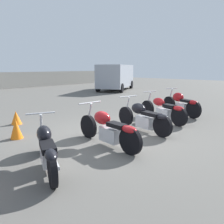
{
  "coord_description": "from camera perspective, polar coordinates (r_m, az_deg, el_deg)",
  "views": [
    {
      "loc": [
        -4.45,
        -3.94,
        1.88
      ],
      "look_at": [
        0.0,
        0.07,
        0.65
      ],
      "focal_mm": 35.0,
      "sensor_mm": 36.0,
      "label": 1
    }
  ],
  "objects": [
    {
      "name": "motorcycle_slot_5",
      "position": [
        9.1,
        17.6,
        2.09
      ],
      "size": [
        0.9,
        1.92,
        1.04
      ],
      "rotation": [
        0.0,
        0.0,
        -0.37
      ],
      "color": "black",
      "rests_on": "ground_plane"
    },
    {
      "name": "parked_van",
      "position": [
        18.54,
        1.05,
        9.35
      ],
      "size": [
        5.22,
        3.87,
        2.09
      ],
      "rotation": [
        0.0,
        0.0,
        -1.13
      ],
      "color": "#999EA8",
      "rests_on": "ground_plane"
    },
    {
      "name": "traffic_cone_near",
      "position": [
        7.98,
        -23.76,
        -1.38
      ],
      "size": [
        0.35,
        0.35,
        0.45
      ],
      "color": "orange",
      "rests_on": "ground_plane"
    },
    {
      "name": "ground_plane",
      "position": [
        6.23,
        0.5,
        -5.95
      ],
      "size": [
        60.0,
        60.0,
        0.0
      ],
      "primitive_type": "plane",
      "color": "#5B5954"
    },
    {
      "name": "motorcycle_slot_4",
      "position": [
        7.85,
        13.2,
        0.57
      ],
      "size": [
        0.87,
        2.15,
        1.01
      ],
      "rotation": [
        0.0,
        0.0,
        -0.3
      ],
      "color": "black",
      "rests_on": "ground_plane"
    },
    {
      "name": "traffic_cone_far",
      "position": [
        6.38,
        -23.77,
        -4.04
      ],
      "size": [
        0.33,
        0.33,
        0.54
      ],
      "color": "orange",
      "rests_on": "ground_plane"
    },
    {
      "name": "motorcycle_slot_2",
      "position": [
        5.28,
        -1.03,
        -4.34
      ],
      "size": [
        0.69,
        2.2,
        0.99
      ],
      "rotation": [
        0.0,
        0.0,
        -0.12
      ],
      "color": "black",
      "rests_on": "ground_plane"
    },
    {
      "name": "motorcycle_slot_1",
      "position": [
        4.31,
        -16.8,
        -8.89
      ],
      "size": [
        1.04,
        1.95,
        0.94
      ],
      "rotation": [
        0.0,
        0.0,
        -0.43
      ],
      "color": "black",
      "rests_on": "ground_plane"
    },
    {
      "name": "motorcycle_slot_3",
      "position": [
        6.56,
        8.23,
        -1.28
      ],
      "size": [
        0.77,
        2.14,
        0.99
      ],
      "rotation": [
        0.0,
        0.0,
        -0.2
      ],
      "color": "black",
      "rests_on": "ground_plane"
    }
  ]
}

